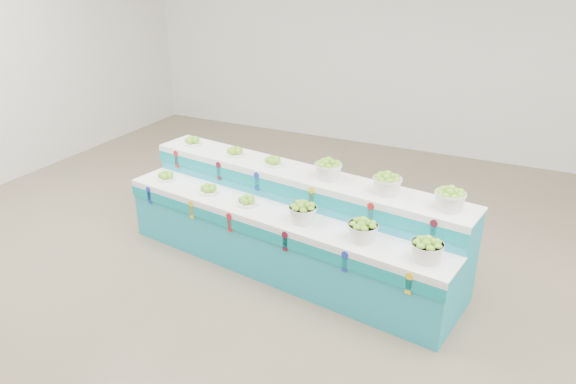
{
  "coord_description": "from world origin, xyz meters",
  "views": [
    {
      "loc": [
        2.08,
        -3.98,
        3.16
      ],
      "look_at": [
        -0.17,
        0.63,
        0.87
      ],
      "focal_mm": 33.49,
      "sensor_mm": 36.0,
      "label": 1
    }
  ],
  "objects_px": {
    "basket_upper_right": "(450,199)",
    "plate_upper_mid": "(235,151)",
    "display_stand": "(288,223)",
    "basket_lower_left": "(303,212)"
  },
  "relations": [
    {
      "from": "plate_upper_mid",
      "to": "display_stand",
      "type": "bearing_deg",
      "value": -23.28
    },
    {
      "from": "display_stand",
      "to": "plate_upper_mid",
      "type": "distance_m",
      "value": 1.09
    },
    {
      "from": "plate_upper_mid",
      "to": "basket_upper_right",
      "type": "height_order",
      "value": "basket_upper_right"
    },
    {
      "from": "plate_upper_mid",
      "to": "basket_lower_left",
      "type": "bearing_deg",
      "value": -29.45
    },
    {
      "from": "display_stand",
      "to": "basket_lower_left",
      "type": "distance_m",
      "value": 0.52
    },
    {
      "from": "display_stand",
      "to": "basket_upper_right",
      "type": "distance_m",
      "value": 1.75
    },
    {
      "from": "display_stand",
      "to": "basket_lower_left",
      "type": "relative_size",
      "value": 13.62
    },
    {
      "from": "display_stand",
      "to": "basket_upper_right",
      "type": "relative_size",
      "value": 13.62
    },
    {
      "from": "plate_upper_mid",
      "to": "basket_upper_right",
      "type": "distance_m",
      "value": 2.53
    },
    {
      "from": "basket_upper_right",
      "to": "plate_upper_mid",
      "type": "bearing_deg",
      "value": 171.35
    }
  ]
}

